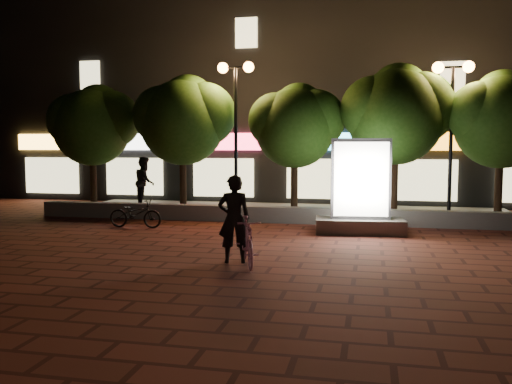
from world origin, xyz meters
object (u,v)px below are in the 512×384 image
(tree_right, at_px, (397,111))
(ad_kiosk, at_px, (360,195))
(tree_left, at_px, (184,117))
(rider, at_px, (234,219))
(tree_mid, at_px, (296,123))
(scooter_parked, at_px, (135,214))
(tree_far_right, at_px, (503,116))
(tree_far_left, at_px, (94,122))
(scooter_pink, at_px, (247,241))
(street_lamp_right, at_px, (452,99))
(street_lamp_left, at_px, (236,99))
(pedestrian, at_px, (145,182))

(tree_right, xyz_separation_m, ad_kiosk, (-1.09, -2.96, -2.50))
(tree_left, height_order, rider, tree_left)
(tree_mid, bearing_deg, rider, -92.10)
(tree_mid, bearing_deg, scooter_parked, -141.52)
(tree_right, bearing_deg, tree_far_right, -0.00)
(tree_left, bearing_deg, scooter_parked, -95.60)
(tree_mid, xyz_separation_m, tree_right, (3.31, 0.00, 0.35))
(tree_far_left, xyz_separation_m, scooter_parked, (3.16, -3.45, -2.87))
(scooter_pink, bearing_deg, street_lamp_right, 36.91)
(tree_far_left, relative_size, tree_left, 0.95)
(tree_right, height_order, street_lamp_right, tree_right)
(tree_far_right, relative_size, scooter_parked, 2.93)
(street_lamp_left, bearing_deg, tree_mid, 7.31)
(tree_right, height_order, street_lamp_left, street_lamp_left)
(tree_left, xyz_separation_m, scooter_parked, (-0.34, -3.45, -3.02))
(pedestrian, bearing_deg, scooter_parked, -179.77)
(tree_far_right, bearing_deg, tree_mid, -180.00)
(tree_far_left, distance_m, street_lamp_right, 12.47)
(tree_left, bearing_deg, tree_far_left, -180.00)
(tree_right, relative_size, scooter_parked, 3.12)
(scooter_pink, bearing_deg, ad_kiosk, 45.69)
(tree_far_left, xyz_separation_m, street_lamp_right, (12.45, -0.26, 0.60))
(tree_left, distance_m, scooter_pink, 9.13)
(tree_mid, bearing_deg, street_lamp_left, -172.69)
(tree_far_left, bearing_deg, scooter_pink, -45.28)
(scooter_pink, distance_m, scooter_parked, 6.07)
(tree_far_right, height_order, ad_kiosk, tree_far_right)
(scooter_parked, distance_m, pedestrian, 4.92)
(street_lamp_left, distance_m, scooter_parked, 5.32)
(street_lamp_right, height_order, rider, street_lamp_right)
(street_lamp_right, distance_m, pedestrian, 11.44)
(ad_kiosk, height_order, pedestrian, ad_kiosk)
(tree_mid, height_order, street_lamp_right, street_lamp_right)
(scooter_parked, bearing_deg, tree_right, -66.40)
(street_lamp_left, xyz_separation_m, rider, (1.78, -7.17, -3.11))
(tree_far_left, relative_size, street_lamp_left, 0.89)
(tree_left, relative_size, scooter_pink, 2.94)
(tree_right, xyz_separation_m, street_lamp_right, (1.64, -0.26, 0.33))
(ad_kiosk, bearing_deg, scooter_pink, -114.81)
(tree_right, bearing_deg, scooter_pink, -113.06)
(tree_mid, height_order, tree_far_right, tree_far_right)
(tree_right, xyz_separation_m, scooter_pink, (-3.25, -7.63, -3.07))
(rider, bearing_deg, tree_far_left, -60.54)
(tree_far_left, relative_size, tree_mid, 1.03)
(scooter_parked, bearing_deg, rider, -135.13)
(tree_far_left, relative_size, rider, 2.51)
(scooter_parked, bearing_deg, tree_far_left, 41.90)
(tree_far_left, distance_m, street_lamp_left, 5.50)
(tree_left, distance_m, scooter_parked, 4.59)
(tree_far_right, xyz_separation_m, rider, (-6.77, -7.43, -2.45))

